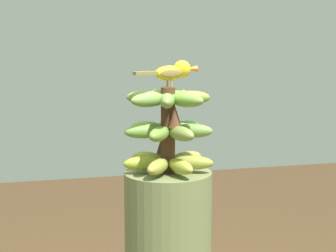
% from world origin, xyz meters
% --- Properties ---
extents(banana_bunch, '(0.24, 0.25, 0.23)m').
position_xyz_m(banana_bunch, '(0.00, 0.00, 1.11)').
color(banana_bunch, '#4C2D1E').
rests_on(banana_bunch, banana_tree).
extents(perched_bird, '(0.19, 0.07, 0.07)m').
position_xyz_m(perched_bird, '(0.02, 0.02, 1.26)').
color(perched_bird, '#C68933').
rests_on(perched_bird, banana_bunch).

